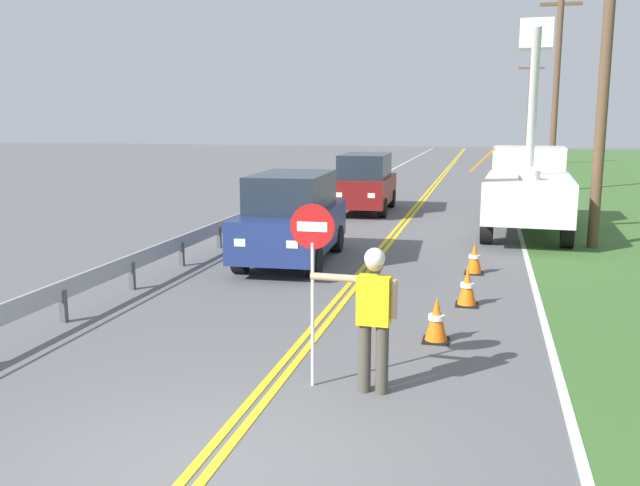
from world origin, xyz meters
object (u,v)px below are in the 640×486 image
(utility_pole_mid, at_px, (556,89))
(oncoming_suv_second, at_px, (365,183))
(flagger_worker, at_px, (373,311))
(utility_pole_near, at_px, (604,86))
(traffic_cone_tail, at_px, (474,259))
(utility_bucket_truck, at_px, (528,184))
(traffic_cone_mid, at_px, (467,288))
(utility_pole_far, at_px, (529,111))
(stop_sign_paddle, at_px, (313,254))
(oncoming_suv_nearest, at_px, (292,218))
(traffic_cone_lead, at_px, (436,320))

(utility_pole_mid, bearing_deg, oncoming_suv_second, -128.91)
(flagger_worker, xyz_separation_m, utility_pole_near, (4.07, 10.98, 3.13))
(traffic_cone_tail, bearing_deg, utility_pole_mid, 80.49)
(utility_bucket_truck, bearing_deg, traffic_cone_mid, -99.29)
(utility_pole_far, xyz_separation_m, traffic_cone_mid, (-3.05, -40.02, -3.60))
(traffic_cone_tail, bearing_deg, utility_bucket_truck, 77.46)
(utility_bucket_truck, distance_m, utility_pole_far, 31.18)
(utility_pole_mid, bearing_deg, utility_bucket_truck, -97.91)
(flagger_worker, relative_size, traffic_cone_mid, 2.61)
(stop_sign_paddle, bearing_deg, traffic_cone_mid, 67.55)
(flagger_worker, bearing_deg, utility_pole_mid, 80.69)
(flagger_worker, height_order, utility_pole_far, utility_pole_far)
(traffic_cone_mid, bearing_deg, utility_pole_mid, 81.50)
(flagger_worker, bearing_deg, traffic_cone_tail, 81.22)
(flagger_worker, distance_m, traffic_cone_tail, 7.18)
(oncoming_suv_nearest, bearing_deg, traffic_cone_tail, -3.85)
(utility_bucket_truck, relative_size, traffic_cone_tail, 9.86)
(utility_pole_near, height_order, utility_pole_far, utility_pole_near)
(utility_pole_far, bearing_deg, utility_pole_near, -90.01)
(traffic_cone_mid, distance_m, traffic_cone_tail, 2.70)
(stop_sign_paddle, distance_m, utility_bucket_truck, 13.71)
(utility_pole_mid, distance_m, utility_pole_far, 18.92)
(oncoming_suv_nearest, relative_size, oncoming_suv_second, 1.00)
(utility_bucket_truck, distance_m, traffic_cone_tail, 6.53)
(flagger_worker, xyz_separation_m, utility_pole_mid, (4.18, 25.48, 3.64))
(utility_pole_near, xyz_separation_m, traffic_cone_tail, (-2.97, -3.92, -3.84))
(utility_pole_mid, height_order, traffic_cone_mid, utility_pole_mid)
(utility_pole_mid, relative_size, traffic_cone_tail, 12.84)
(oncoming_suv_nearest, height_order, oncoming_suv_second, same)
(flagger_worker, height_order, stop_sign_paddle, stop_sign_paddle)
(utility_pole_mid, xyz_separation_m, traffic_cone_lead, (-3.55, -23.31, -4.35))
(utility_pole_near, relative_size, traffic_cone_lead, 11.41)
(utility_pole_mid, bearing_deg, traffic_cone_lead, -98.65)
(utility_pole_near, bearing_deg, oncoming_suv_second, 141.80)
(stop_sign_paddle, xyz_separation_m, traffic_cone_mid, (1.79, 4.33, -1.37))
(utility_bucket_truck, relative_size, traffic_cone_lead, 9.86)
(flagger_worker, xyz_separation_m, oncoming_suv_second, (-3.02, 16.56, 0.01))
(traffic_cone_lead, bearing_deg, utility_pole_far, 85.34)
(utility_pole_far, bearing_deg, traffic_cone_lead, -94.66)
(utility_pole_near, bearing_deg, utility_pole_mid, 89.56)
(flagger_worker, xyz_separation_m, utility_pole_far, (4.07, 44.38, 2.89))
(flagger_worker, xyz_separation_m, utility_bucket_truck, (2.49, 13.34, 0.39))
(oncoming_suv_nearest, relative_size, utility_pole_near, 0.59)
(utility_bucket_truck, distance_m, utility_pole_near, 3.95)
(utility_bucket_truck, height_order, traffic_cone_lead, utility_bucket_truck)
(traffic_cone_lead, bearing_deg, oncoming_suv_nearest, 126.05)
(stop_sign_paddle, bearing_deg, utility_bucket_truck, 76.25)
(utility_pole_mid, bearing_deg, stop_sign_paddle, -100.99)
(oncoming_suv_second, distance_m, utility_pole_near, 9.54)
(utility_bucket_truck, bearing_deg, traffic_cone_tail, -102.54)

